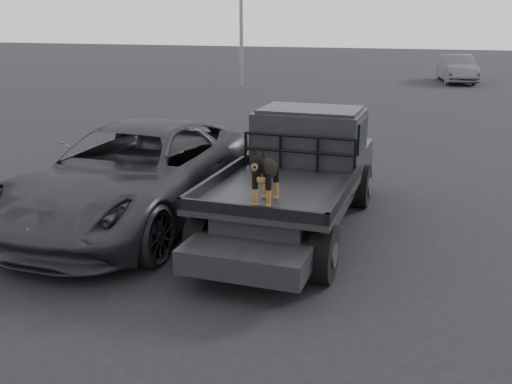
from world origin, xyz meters
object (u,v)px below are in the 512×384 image
(dog, at_px, (266,175))
(parked_suv, at_px, (136,174))
(distant_car_a, at_px, (457,69))
(flatbed_ute, at_px, (295,202))

(dog, relative_size, parked_suv, 0.13)
(dog, bearing_deg, parked_suv, 155.64)
(parked_suv, height_order, distant_car_a, parked_suv)
(flatbed_ute, relative_size, distant_car_a, 1.27)
(flatbed_ute, xyz_separation_m, parked_suv, (-2.61, -0.33, 0.32))
(parked_suv, bearing_deg, distant_car_a, 78.28)
(distant_car_a, bearing_deg, parked_suv, -112.45)
(flatbed_ute, distance_m, dog, 1.72)
(flatbed_ute, height_order, dog, dog)
(distant_car_a, bearing_deg, flatbed_ute, -106.48)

